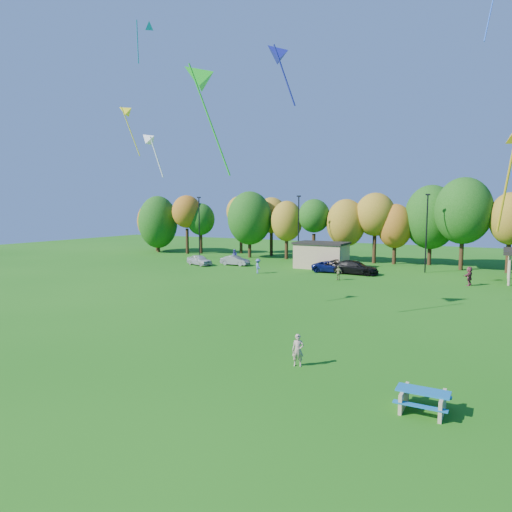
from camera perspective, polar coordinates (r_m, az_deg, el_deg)
The scene contains 19 objects.
ground at distance 19.86m, azimuth -3.56°, elevation -16.28°, with size 160.00×160.00×0.00m, color #19600F.
tree_line at distance 62.03m, azimuth 18.52°, elevation 4.28°, with size 93.57×10.55×11.15m.
lamp_posts at distance 56.15m, azimuth 20.54°, elevation 3.01°, with size 64.50×0.25×9.09m.
utility_building at distance 57.39m, azimuth 8.19°, elevation 0.13°, with size 6.30×4.30×3.25m.
picnic_table at distance 18.78m, azimuth 20.13°, elevation -16.45°, with size 1.89×1.57×0.82m.
kite_flyer at distance 22.28m, azimuth 5.27°, elevation -11.64°, with size 0.57×0.37×1.55m, color tan.
car_a at distance 60.13m, azimuth -7.09°, elevation -0.50°, with size 1.61×3.99×1.36m, color silver.
car_b at distance 59.58m, azimuth -2.63°, elevation -0.57°, with size 1.34×3.85×1.27m, color gray.
car_c at distance 53.80m, azimuth 9.51°, elevation -1.35°, with size 2.17×4.70×1.31m, color #0D1653.
car_d at distance 52.86m, azimuth 12.27°, elevation -1.41°, with size 2.15×5.28×1.53m, color black.
far_person_1 at distance 48.75m, azimuth 25.11°, elevation -2.28°, with size 1.73×0.55×1.86m, color brown.
far_person_2 at distance 48.28m, azimuth 10.25°, elevation -2.08°, with size 0.89×0.37×1.53m, color olive.
far_person_3 at distance 52.26m, azimuth 0.26°, elevation -1.27°, with size 1.09×0.62×1.68m, color #4A5EA4.
far_person_4 at distance 62.83m, azimuth -2.71°, elevation 0.03°, with size 0.88×0.69×1.81m, color #4D4BA6.
kite_1 at distance 49.12m, azimuth -16.16°, elevation 17.03°, with size 3.17×1.86×5.41m.
kite_3 at distance 31.29m, azimuth -7.65°, elevation 21.49°, with size 4.43×3.10×7.68m.
kite_5 at distance 52.78m, azimuth -13.28°, elevation 26.20°, with size 2.03×2.31×4.32m.
kite_10 at distance 32.80m, azimuth 2.35°, elevation 24.12°, with size 2.80×2.10×4.61m.
kite_13 at distance 33.91m, azimuth -13.44°, elevation 14.07°, with size 2.12×1.03×3.41m.
Camera 1 is at (9.79, -15.54, 7.57)m, focal length 32.00 mm.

